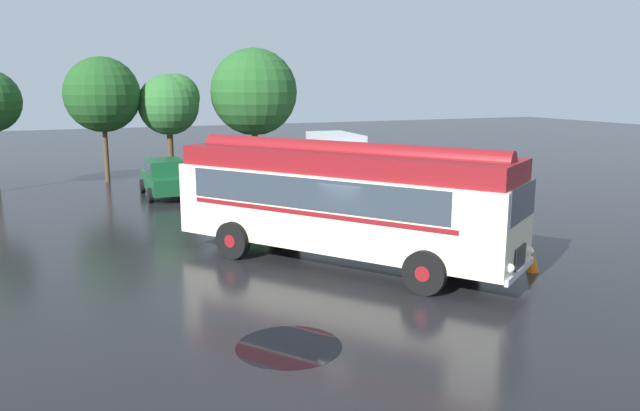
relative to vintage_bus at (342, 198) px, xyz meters
name	(u,v)px	position (x,y,z in m)	size (l,w,h in m)	color
ground_plane	(355,267)	(0.17, -0.56, -1.89)	(120.00, 120.00, 0.00)	black
vintage_bus	(342,198)	(0.00, 0.00, 0.00)	(7.72, 9.70, 3.49)	beige
car_near_left	(166,178)	(-2.69, 12.91, -1.05)	(1.99, 4.22, 1.66)	#144C28
car_mid_left	(229,175)	(0.15, 12.42, -1.05)	(2.17, 4.30, 1.66)	navy
car_mid_right	(280,171)	(2.80, 12.84, -1.05)	(2.38, 4.39, 1.66)	maroon
box_van	(340,157)	(6.11, 13.01, -0.53)	(2.74, 5.92, 2.50)	#B2B7BC
tree_left_of_centre	(101,93)	(-4.80, 18.49, 2.66)	(3.83, 3.83, 6.40)	#4C3823
tree_centre	(171,103)	(-1.32, 18.33, 2.15)	(3.28, 3.21, 5.57)	#4C3823
tree_right_of_centre	(256,93)	(3.31, 18.00, 2.64)	(4.80, 4.80, 6.98)	#4C3823
traffic_cone	(533,262)	(4.43, -2.87, -1.62)	(0.36, 0.36, 0.55)	orange
puddle_patch	(289,346)	(-3.44, -4.84, -1.89)	(2.10, 2.10, 0.01)	black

